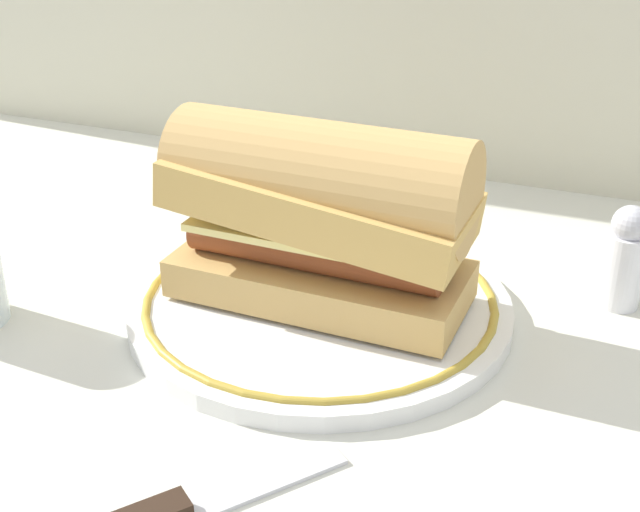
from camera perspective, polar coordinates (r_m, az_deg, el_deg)
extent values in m
plane|color=beige|center=(0.58, -2.00, -4.51)|extent=(1.50, 1.50, 0.00)
cylinder|color=white|center=(0.59, 0.00, -3.37)|extent=(0.26, 0.26, 0.01)
torus|color=#B29333|center=(0.59, 0.00, -2.86)|extent=(0.24, 0.24, 0.01)
cube|color=tan|center=(0.58, 0.00, -1.49)|extent=(0.20, 0.09, 0.03)
cylinder|color=brown|center=(0.56, -0.54, 0.23)|extent=(0.18, 0.03, 0.03)
cylinder|color=brown|center=(0.58, 0.52, 1.31)|extent=(0.18, 0.03, 0.03)
cube|color=#EAD67A|center=(0.56, 0.00, 2.17)|extent=(0.16, 0.09, 0.01)
cube|color=tan|center=(0.56, 0.00, 3.81)|extent=(0.20, 0.09, 0.05)
cylinder|color=tan|center=(0.55, 0.00, 5.25)|extent=(0.20, 0.08, 0.07)
cylinder|color=white|center=(0.63, 19.49, -0.89)|extent=(0.03, 0.03, 0.05)
sphere|color=silver|center=(0.62, 19.98, 2.00)|extent=(0.03, 0.03, 0.03)
cube|color=silver|center=(0.46, -3.53, -14.59)|extent=(0.07, 0.08, 0.01)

